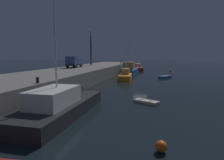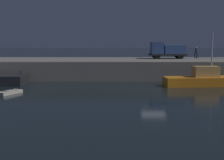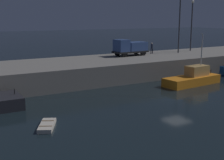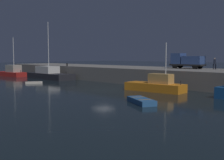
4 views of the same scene
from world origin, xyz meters
name	(u,v)px [view 4 (image 4 of 4)]	position (x,y,z in m)	size (l,w,h in m)	color
ground_plane	(104,90)	(0.00, 0.00, 0.00)	(320.00, 320.00, 0.00)	black
pier_quay	(161,76)	(0.00, 12.74, 1.22)	(79.86, 10.63, 2.45)	gray
fishing_trawler_red	(50,74)	(-20.37, 4.90, 0.89)	(11.13, 3.80, 10.89)	#232328
fishing_boat_blue	(156,85)	(5.65, 3.67, 0.76)	(7.84, 3.17, 6.02)	orange
fishing_boat_orange	(12,72)	(-32.16, 3.00, 0.91)	(8.16, 3.33, 8.39)	red
dinghy_orange_near	(34,83)	(-14.26, -1.95, 0.15)	(2.10, 2.81, 0.34)	beige
rowboat_white_mid	(141,101)	(10.04, -4.66, 0.24)	(4.03, 3.03, 0.51)	#2D6099
utility_truck	(187,61)	(3.61, 14.47, 3.68)	(5.35, 2.34, 2.39)	black
dockworker	(215,63)	(7.91, 14.93, 3.40)	(0.44, 0.34, 1.67)	black
bollard_west	(67,65)	(-18.78, 7.91, 2.73)	(0.28, 0.28, 0.56)	black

